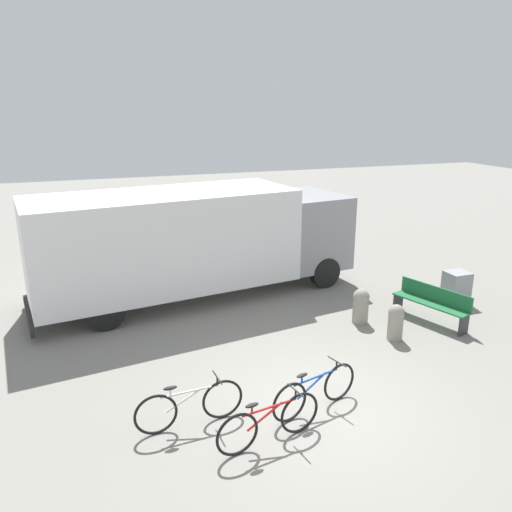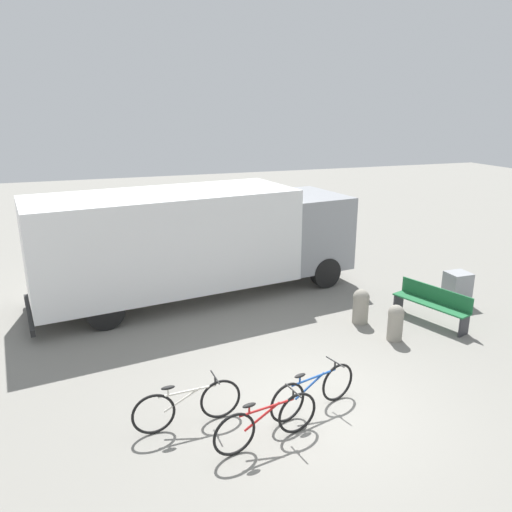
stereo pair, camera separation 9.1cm
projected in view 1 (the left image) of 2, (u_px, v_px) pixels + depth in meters
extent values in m
plane|color=gray|center=(318.00, 407.00, 8.51)|extent=(60.00, 60.00, 0.00)
cube|color=white|center=(165.00, 240.00, 12.75)|extent=(6.93, 3.42, 2.42)
cube|color=gray|center=(304.00, 229.00, 14.68)|extent=(2.16, 2.66, 2.05)
cube|color=black|center=(29.00, 315.00, 11.66)|extent=(0.43, 2.40, 0.16)
cylinder|color=black|center=(285.00, 252.00, 15.92)|extent=(0.89, 0.40, 0.86)
cylinder|color=black|center=(325.00, 272.00, 14.04)|extent=(0.89, 0.40, 0.86)
cylinder|color=black|center=(88.00, 282.00, 13.23)|extent=(0.89, 0.40, 0.86)
cylinder|color=black|center=(105.00, 312.00, 11.35)|extent=(0.89, 0.40, 0.86)
cube|color=#1E6638|center=(430.00, 303.00, 11.72)|extent=(0.96, 1.91, 0.04)
cube|color=#1E6638|center=(435.00, 294.00, 11.78)|extent=(0.61, 1.79, 0.40)
cube|color=#2D2D33|center=(464.00, 325.00, 11.12)|extent=(0.34, 0.15, 0.45)
cube|color=#2D2D33|center=(398.00, 302.00, 12.47)|extent=(0.34, 0.15, 0.45)
torus|color=black|center=(156.00, 415.00, 7.71)|extent=(0.69, 0.08, 0.69)
torus|color=black|center=(223.00, 399.00, 8.11)|extent=(0.69, 0.08, 0.69)
cylinder|color=silver|center=(189.00, 392.00, 7.83)|extent=(0.93, 0.09, 0.04)
cylinder|color=silver|center=(185.00, 400.00, 7.84)|extent=(0.62, 0.07, 0.32)
cylinder|color=silver|center=(170.00, 392.00, 7.70)|extent=(0.03, 0.03, 0.11)
ellipsoid|color=black|center=(170.00, 388.00, 7.68)|extent=(0.22, 0.10, 0.05)
cylinder|color=black|center=(217.00, 381.00, 7.98)|extent=(0.03, 0.03, 0.15)
cylinder|color=black|center=(217.00, 377.00, 7.96)|extent=(0.05, 0.44, 0.02)
torus|color=black|center=(237.00, 435.00, 7.24)|extent=(0.69, 0.16, 0.69)
torus|color=black|center=(299.00, 413.00, 7.76)|extent=(0.69, 0.16, 0.69)
cylinder|color=red|center=(270.00, 407.00, 7.42)|extent=(0.92, 0.19, 0.04)
cylinder|color=red|center=(265.00, 417.00, 7.42)|extent=(0.61, 0.14, 0.32)
cylinder|color=red|center=(252.00, 410.00, 7.26)|extent=(0.03, 0.03, 0.11)
ellipsoid|color=black|center=(252.00, 405.00, 7.24)|extent=(0.23, 0.13, 0.05)
cylinder|color=black|center=(296.00, 395.00, 7.62)|extent=(0.03, 0.03, 0.15)
cylinder|color=black|center=(296.00, 390.00, 7.60)|extent=(0.10, 0.44, 0.02)
torus|color=black|center=(290.00, 402.00, 8.03)|extent=(0.68, 0.22, 0.69)
torus|color=black|center=(339.00, 382.00, 8.62)|extent=(0.68, 0.22, 0.69)
cylinder|color=#1E4C9E|center=(316.00, 377.00, 8.24)|extent=(0.91, 0.27, 0.04)
cylinder|color=#1E4C9E|center=(312.00, 386.00, 8.24)|extent=(0.60, 0.19, 0.32)
cylinder|color=#1E4C9E|center=(302.00, 380.00, 8.06)|extent=(0.03, 0.03, 0.11)
ellipsoid|color=black|center=(302.00, 375.00, 8.04)|extent=(0.24, 0.14, 0.05)
cylinder|color=black|center=(337.00, 365.00, 8.48)|extent=(0.03, 0.03, 0.15)
cylinder|color=black|center=(337.00, 362.00, 8.45)|extent=(0.14, 0.43, 0.02)
cylinder|color=gray|center=(395.00, 326.00, 10.88)|extent=(0.33, 0.33, 0.64)
sphere|color=gray|center=(396.00, 312.00, 10.79)|extent=(0.35, 0.35, 0.35)
cylinder|color=gray|center=(360.00, 310.00, 11.75)|extent=(0.37, 0.37, 0.64)
sphere|color=gray|center=(361.00, 297.00, 11.65)|extent=(0.39, 0.39, 0.39)
cube|color=gray|center=(456.00, 287.00, 12.90)|extent=(0.57, 0.52, 0.83)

